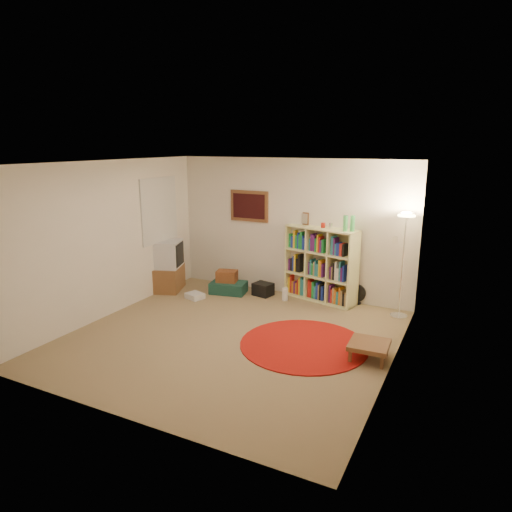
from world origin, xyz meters
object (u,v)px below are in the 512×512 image
at_px(floor_lamp, 405,231).
at_px(suitcase, 228,287).
at_px(tv_stand, 169,266).
at_px(floor_fan, 357,294).
at_px(side_table, 369,345).
at_px(bookshelf, 320,265).

distance_m(floor_lamp, suitcase, 3.37).
height_order(tv_stand, suitcase, tv_stand).
bearing_deg(floor_fan, tv_stand, -172.18).
xyz_separation_m(floor_lamp, suitcase, (-3.09, -0.18, -1.33)).
height_order(floor_lamp, suitcase, floor_lamp).
distance_m(floor_lamp, side_table, 2.12).
relative_size(tv_stand, suitcase, 1.34).
relative_size(suitcase, side_table, 1.37).
distance_m(bookshelf, side_table, 2.41).
xyz_separation_m(bookshelf, suitcase, (-1.65, -0.41, -0.54)).
xyz_separation_m(suitcase, side_table, (2.99, -1.54, 0.09)).
bearing_deg(bookshelf, suitcase, -151.86).
height_order(bookshelf, tv_stand, bookshelf).
bearing_deg(side_table, suitcase, 152.79).
xyz_separation_m(tv_stand, side_table, (4.11, -1.20, -0.27)).
distance_m(floor_lamp, tv_stand, 4.35).
bearing_deg(tv_stand, floor_lamp, -12.50).
xyz_separation_m(bookshelf, tv_stand, (-2.76, -0.75, -0.18)).
distance_m(floor_fan, side_table, 2.12).
height_order(bookshelf, side_table, bookshelf).
height_order(tv_stand, side_table, tv_stand).
height_order(bookshelf, floor_fan, bookshelf).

